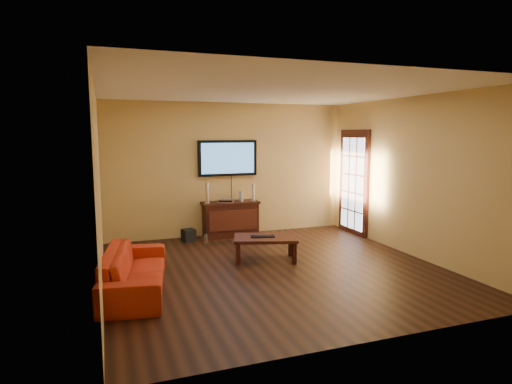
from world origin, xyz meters
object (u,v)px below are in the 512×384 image
bottle (206,239)px  media_console (231,219)px  speaker_right (253,193)px  keyboard (263,236)px  speaker_left (207,194)px  coffee_table (265,240)px  subwoofer (189,235)px  game_console (241,196)px  sofa (134,263)px  television (228,158)px  av_receiver (226,201)px

bottle → media_console: bearing=37.6°
speaker_right → keyboard: speaker_right is taller
bottle → speaker_left: bearing=73.3°
coffee_table → subwoofer: bearing=119.0°
media_console → game_console: size_ratio=5.67×
bottle → keyboard: (0.65, -1.31, 0.31)m
sofa → television: bearing=-28.7°
speaker_left → speaker_right: speaker_left is taller
television → coffee_table: 2.33m
game_console → bottle: 1.21m
av_receiver → game_console: bearing=28.4°
speaker_left → game_console: size_ratio=1.99×
television → subwoofer: bearing=-163.2°
sofa → speaker_right: 3.58m
sofa → media_console: bearing=-30.7°
subwoofer → media_console: bearing=-8.5°
av_receiver → keyboard: size_ratio=0.75×
media_console → game_console: game_console is taller
television → av_receiver: 0.87m
keyboard → coffee_table: bearing=-3.6°
television → sofa: size_ratio=0.64×
coffee_table → television: bearing=92.0°
subwoofer → bottle: subwoofer is taller
bottle → sofa: bearing=-125.4°
television → bottle: size_ratio=5.78×
television → speaker_right: (0.48, -0.20, -0.71)m
sofa → av_receiver: size_ratio=6.10×
speaker_right → keyboard: (-0.46, -1.78, -0.46)m
media_console → keyboard: 1.79m
speaker_left → subwoofer: size_ratio=1.75×
speaker_left → keyboard: speaker_left is taller
sofa → game_console: 3.41m
coffee_table → av_receiver: (-0.17, 1.77, 0.40)m
subwoofer → keyboard: (0.90, -1.71, 0.29)m
av_receiver → bottle: av_receiver is taller
television → speaker_left: 0.86m
speaker_right → subwoofer: speaker_right is taller
television → keyboard: bearing=-89.3°
coffee_table → keyboard: 0.08m
media_console → bottle: (-0.62, -0.48, -0.26)m
speaker_left → subwoofer: 0.88m
coffee_table → game_console: game_console is taller
coffee_table → game_console: size_ratio=5.69×
media_console → speaker_right: size_ratio=3.35×
coffee_table → subwoofer: 1.97m
game_console → subwoofer: (-1.11, -0.08, -0.70)m
television → sofa: (-2.05, -2.67, -1.21)m
media_console → game_console: (0.23, -0.00, 0.46)m
av_receiver → speaker_right: bearing=24.9°
game_console → bottle: size_ratio=0.95×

